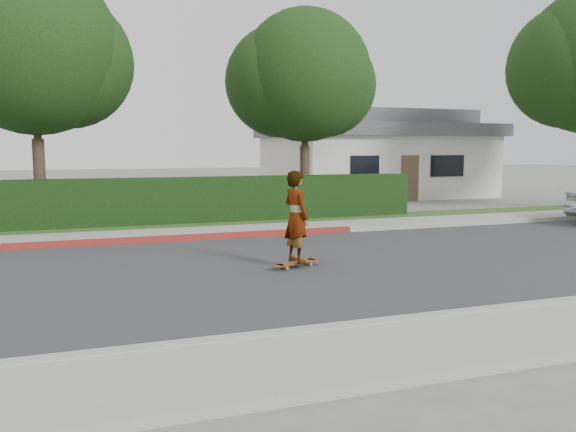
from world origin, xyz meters
name	(u,v)px	position (x,y,z in m)	size (l,w,h in m)	color
ground	(388,261)	(0.00, 0.00, 0.00)	(120.00, 120.00, 0.00)	slate
road	(388,261)	(0.00, 0.00, 0.01)	(60.00, 8.00, 0.01)	#2D2D30
curb_near	(527,308)	(0.00, -4.10, 0.07)	(60.00, 0.20, 0.15)	#9E9E99
curb_far	(317,231)	(0.00, 4.10, 0.07)	(60.00, 0.20, 0.15)	#9E9E99
curb_red_section	(135,240)	(-5.00, 4.10, 0.08)	(12.00, 0.21, 0.15)	maroon
sidewalk_far	(305,227)	(0.00, 5.00, 0.06)	(60.00, 1.60, 0.12)	gray
planting_strip	(288,221)	(0.00, 6.60, 0.05)	(60.00, 1.60, 0.10)	#2D4C1E
hedge	(192,201)	(-3.00, 7.20, 0.75)	(15.00, 1.00, 1.50)	black
tree_left	(33,54)	(-7.51, 8.69, 5.26)	(5.99, 5.21, 8.00)	#33261C
tree_center	(303,80)	(1.49, 9.19, 4.90)	(5.66, 4.84, 7.44)	#33261C
house	(373,155)	(8.00, 16.00, 2.10)	(10.60, 8.60, 4.30)	beige
skateboard	(296,263)	(-2.12, -0.02, 0.10)	(1.20, 0.67, 0.11)	#B16930
skateboarder	(296,217)	(-2.12, -0.02, 1.04)	(0.67, 0.44, 1.84)	white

